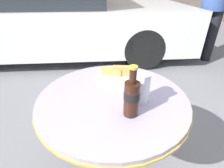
{
  "coord_description": "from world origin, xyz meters",
  "views": [
    {
      "loc": [
        -0.06,
        -0.72,
        1.18
      ],
      "look_at": [
        0.0,
        0.04,
        0.74
      ],
      "focal_mm": 28.0,
      "sensor_mm": 36.0,
      "label": 1
    }
  ],
  "objects_px": {
    "drinking_glass": "(142,89)",
    "pedestrian": "(215,0)",
    "parked_car": "(51,18)",
    "bistro_table": "(113,121)",
    "cola_bottle_left": "(132,97)",
    "lunch_plate_near": "(119,74)"
  },
  "relations": [
    {
      "from": "bistro_table",
      "to": "parked_car",
      "type": "height_order",
      "value": "parked_car"
    },
    {
      "from": "parked_car",
      "to": "pedestrian",
      "type": "bearing_deg",
      "value": -10.47
    },
    {
      "from": "parked_car",
      "to": "cola_bottle_left",
      "type": "bearing_deg",
      "value": -70.88
    },
    {
      "from": "cola_bottle_left",
      "to": "drinking_glass",
      "type": "bearing_deg",
      "value": 52.95
    },
    {
      "from": "drinking_glass",
      "to": "pedestrian",
      "type": "bearing_deg",
      "value": 53.11
    },
    {
      "from": "lunch_plate_near",
      "to": "cola_bottle_left",
      "type": "bearing_deg",
      "value": -87.66
    },
    {
      "from": "cola_bottle_left",
      "to": "pedestrian",
      "type": "distance_m",
      "value": 2.74
    },
    {
      "from": "parked_car",
      "to": "drinking_glass",
      "type": "bearing_deg",
      "value": -69.0
    },
    {
      "from": "parked_car",
      "to": "pedestrian",
      "type": "distance_m",
      "value": 2.62
    },
    {
      "from": "pedestrian",
      "to": "bistro_table",
      "type": "bearing_deg",
      "value": -129.83
    },
    {
      "from": "lunch_plate_near",
      "to": "parked_car",
      "type": "height_order",
      "value": "parked_car"
    },
    {
      "from": "drinking_glass",
      "to": "parked_car",
      "type": "xyz_separation_m",
      "value": [
        -0.99,
        2.57,
        -0.11
      ]
    },
    {
      "from": "cola_bottle_left",
      "to": "lunch_plate_near",
      "type": "relative_size",
      "value": 0.9
    },
    {
      "from": "bistro_table",
      "to": "lunch_plate_near",
      "type": "bearing_deg",
      "value": 75.39
    },
    {
      "from": "cola_bottle_left",
      "to": "parked_car",
      "type": "bearing_deg",
      "value": 109.12
    },
    {
      "from": "parked_car",
      "to": "pedestrian",
      "type": "relative_size",
      "value": 2.72
    },
    {
      "from": "bistro_table",
      "to": "pedestrian",
      "type": "distance_m",
      "value": 2.7
    },
    {
      "from": "bistro_table",
      "to": "pedestrian",
      "type": "xyz_separation_m",
      "value": [
        1.71,
        2.04,
        0.42
      ]
    },
    {
      "from": "bistro_table",
      "to": "drinking_glass",
      "type": "height_order",
      "value": "drinking_glass"
    },
    {
      "from": "parked_car",
      "to": "pedestrian",
      "type": "height_order",
      "value": "pedestrian"
    },
    {
      "from": "cola_bottle_left",
      "to": "lunch_plate_near",
      "type": "height_order",
      "value": "cola_bottle_left"
    },
    {
      "from": "bistro_table",
      "to": "parked_car",
      "type": "xyz_separation_m",
      "value": [
        -0.85,
        2.52,
        0.12
      ]
    }
  ]
}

